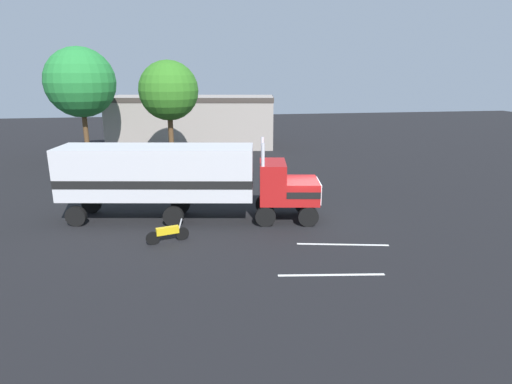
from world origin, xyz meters
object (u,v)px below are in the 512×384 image
object	(u,v)px
person_bystander	(188,189)
parked_car	(126,179)
tree_center	(169,91)
tree_left	(80,83)
semi_truck	(177,176)
motorcycle	(168,233)

from	to	relation	value
person_bystander	parked_car	xyz separation A→B (m)	(-4.22, 3.72, -0.09)
tree_center	tree_left	bearing A→B (deg)	150.30
semi_truck	person_bystander	world-z (taller)	semi_truck
tree_left	tree_center	bearing A→B (deg)	-29.70
parked_car	motorcycle	size ratio (longest dim) A/B	2.29
semi_truck	tree_center	distance (m)	14.15
person_bystander	parked_car	size ratio (longest dim) A/B	0.35
parked_car	tree_left	world-z (taller)	tree_left
person_bystander	tree_center	distance (m)	12.01
motorcycle	tree_center	xyz separation A→B (m)	(-0.27, 16.87, 6.01)
parked_car	tree_center	distance (m)	9.36
tree_center	parked_car	bearing A→B (deg)	-113.38
semi_truck	person_bystander	distance (m)	3.46
semi_truck	motorcycle	world-z (taller)	semi_truck
parked_car	tree_center	xyz separation A→B (m)	(2.95, 6.83, 5.68)
tree_left	tree_center	distance (m)	9.10
parked_car	tree_center	bearing A→B (deg)	66.62
parked_car	tree_center	size ratio (longest dim) A/B	0.53
parked_car	motorcycle	xyz separation A→B (m)	(3.22, -10.04, -0.33)
person_bystander	motorcycle	distance (m)	6.42
person_bystander	parked_car	bearing A→B (deg)	138.63
semi_truck	parked_car	xyz separation A→B (m)	(-3.72, 6.73, -1.72)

